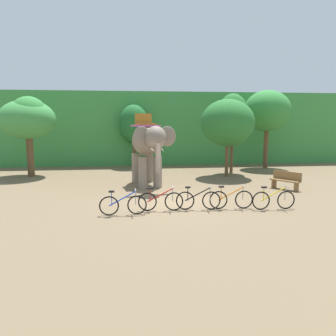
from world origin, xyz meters
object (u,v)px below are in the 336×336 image
tree_center_right (228,123)px  tree_left (29,116)px  tree_center (134,124)px  bike_black (198,200)px  bike_red (161,201)px  wooden_bench (286,180)px  tree_far_left (27,120)px  tree_right (233,116)px  bike_orange (231,199)px  bike_yellow (273,200)px  elephant (147,144)px  bike_blue (123,205)px  tree_center_left (267,111)px

tree_center_right → tree_left: bearing=173.8°
tree_center → bike_black: tree_center is taller
bike_red → wooden_bench: bike_red is taller
tree_far_left → tree_right: bearing=-0.7°
tree_right → bike_black: 10.34m
bike_orange → wooden_bench: (3.84, 3.33, 0.09)m
tree_far_left → wooden_bench: tree_far_left is taller
bike_black → bike_orange: same height
bike_red → tree_center_right: bearing=57.5°
tree_far_left → tree_center_right: bearing=-7.3°
bike_red → bike_yellow: size_ratio=1.00×
tree_left → bike_black: 12.69m
elephant → bike_blue: 5.83m
tree_center → bike_yellow: (5.11, -12.81, -2.76)m
tree_center → bike_orange: (3.52, -12.54, -2.76)m
bike_black → bike_yellow: same height
wooden_bench → bike_black: bearing=-147.2°
tree_center_left → bike_blue: bearing=-131.8°
tree_far_left → tree_center_right: size_ratio=0.99×
tree_center → bike_orange: tree_center is taller
bike_black → tree_right: bearing=65.4°
bike_yellow → wooden_bench: 4.25m
tree_far_left → tree_right: tree_right is taller
tree_far_left → elephant: (7.07, -4.06, -1.26)m
bike_blue → bike_yellow: size_ratio=1.00×
tree_far_left → bike_orange: (10.01, -9.08, -3.08)m
tree_center → tree_center_left: size_ratio=0.82×
tree_left → wooden_bench: tree_left is taller
tree_left → wooden_bench: bearing=-21.9°
tree_far_left → tree_left: (0.18, -0.26, 0.20)m
bike_blue → bike_orange: same height
bike_blue → wooden_bench: bearing=25.0°
tree_center → tree_right: size_ratio=0.89×
tree_right → tree_center: bearing=150.1°
tree_center_right → bike_red: 9.36m
bike_orange → bike_yellow: (1.58, -0.27, 0.00)m
bike_red → bike_black: 1.44m
tree_right → bike_red: bearing=-121.8°
elephant → bike_red: (0.20, -4.99, -1.82)m
wooden_bench → tree_left: bearing=158.1°
tree_center → tree_right: bearing=-29.9°
tree_center_right → bike_red: bearing=-122.5°
bike_orange → tree_center_left: bearing=61.3°
tree_left → bike_yellow: size_ratio=2.84×
tree_left → bike_blue: tree_left is taller
elephant → tree_left: bearing=151.2°
bike_blue → bike_yellow: bearing=1.1°
tree_left → bike_orange: 13.60m
tree_far_left → bike_black: bearing=-46.1°
tree_center_left → bike_black: size_ratio=3.26×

